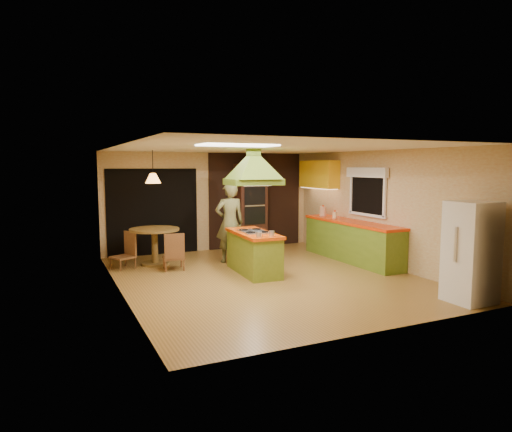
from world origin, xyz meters
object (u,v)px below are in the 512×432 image
kitchen_island (254,252)px  canister_large (323,211)px  dining_table (155,239)px  man (230,223)px  wall_oven (250,207)px  refrigerator (471,252)px

kitchen_island → canister_large: (2.48, 1.27, 0.61)m
dining_table → canister_large: canister_large is taller
kitchen_island → man: man is taller
man → dining_table: man is taller
wall_oven → canister_large: size_ratio=9.38×
kitchen_island → wall_oven: 2.80m
kitchen_island → dining_table: size_ratio=1.59×
kitchen_island → canister_large: canister_large is taller
refrigerator → canister_large: refrigerator is taller
man → wall_oven: size_ratio=0.81×
kitchen_island → man: size_ratio=0.95×
refrigerator → canister_large: (0.16, 4.52, 0.23)m
refrigerator → dining_table: size_ratio=1.50×
refrigerator → wall_oven: wall_oven is taller
kitchen_island → refrigerator: (2.32, -3.25, 0.38)m
kitchen_island → wall_oven: bearing=70.7°
kitchen_island → man: 1.28m
kitchen_island → wall_oven: (1.04, 2.50, 0.68)m
canister_large → kitchen_island: bearing=-152.8°
man → canister_large: bearing=-171.6°
man → wall_oven: wall_oven is taller
canister_large → wall_oven: bearing=139.4°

